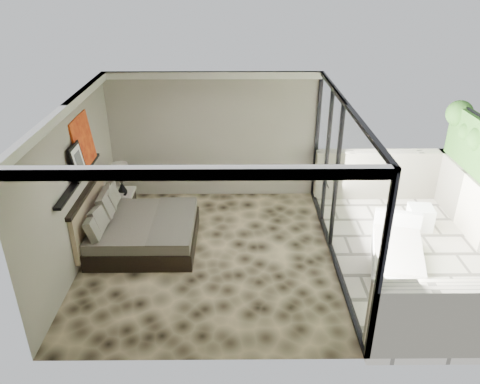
{
  "coord_description": "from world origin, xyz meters",
  "views": [
    {
      "loc": [
        0.5,
        -7.13,
        4.82
      ],
      "look_at": [
        0.56,
        0.4,
        1.09
      ],
      "focal_mm": 35.0,
      "sensor_mm": 36.0,
      "label": 1
    }
  ],
  "objects_px": {
    "nightstand": "(122,202)",
    "lounger": "(397,254)",
    "bed": "(139,230)",
    "table_lamp": "(121,174)",
    "ottoman": "(420,217)"
  },
  "relations": [
    {
      "from": "table_lamp",
      "to": "lounger",
      "type": "distance_m",
      "value": 5.57
    },
    {
      "from": "lounger",
      "to": "ottoman",
      "type": "bearing_deg",
      "value": 71.09
    },
    {
      "from": "bed",
      "to": "nightstand",
      "type": "bearing_deg",
      "value": 115.68
    },
    {
      "from": "lounger",
      "to": "nightstand",
      "type": "bearing_deg",
      "value": 175.28
    },
    {
      "from": "bed",
      "to": "table_lamp",
      "type": "height_order",
      "value": "table_lamp"
    },
    {
      "from": "bed",
      "to": "table_lamp",
      "type": "xyz_separation_m",
      "value": [
        -0.54,
        1.23,
        0.59
      ]
    },
    {
      "from": "nightstand",
      "to": "table_lamp",
      "type": "distance_m",
      "value": 0.64
    },
    {
      "from": "nightstand",
      "to": "lounger",
      "type": "height_order",
      "value": "lounger"
    },
    {
      "from": "nightstand",
      "to": "lounger",
      "type": "relative_size",
      "value": 0.3
    },
    {
      "from": "bed",
      "to": "lounger",
      "type": "bearing_deg",
      "value": -8.2
    },
    {
      "from": "nightstand",
      "to": "lounger",
      "type": "xyz_separation_m",
      "value": [
        5.23,
        -1.87,
        -0.07
      ]
    },
    {
      "from": "nightstand",
      "to": "table_lamp",
      "type": "bearing_deg",
      "value": 49.29
    },
    {
      "from": "nightstand",
      "to": "ottoman",
      "type": "xyz_separation_m",
      "value": [
        6.07,
        -0.61,
        -0.05
      ]
    },
    {
      "from": "table_lamp",
      "to": "lounger",
      "type": "relative_size",
      "value": 0.33
    },
    {
      "from": "table_lamp",
      "to": "lounger",
      "type": "height_order",
      "value": "table_lamp"
    }
  ]
}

